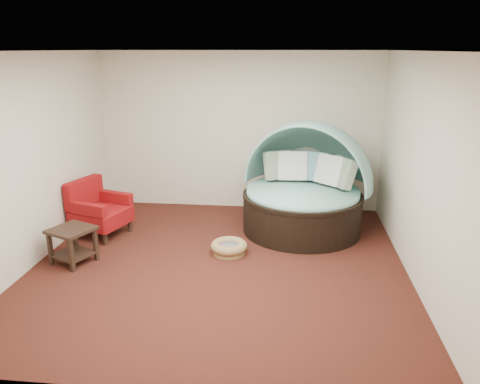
# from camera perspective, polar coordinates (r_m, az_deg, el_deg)

# --- Properties ---
(floor) EXTENTS (5.00, 5.00, 0.00)m
(floor) POSITION_cam_1_polar(r_m,az_deg,el_deg) (6.47, -2.54, -8.85)
(floor) COLOR #441A13
(floor) RESTS_ON ground
(wall_back) EXTENTS (5.00, 0.00, 5.00)m
(wall_back) POSITION_cam_1_polar(r_m,az_deg,el_deg) (8.42, -0.10, 7.33)
(wall_back) COLOR beige
(wall_back) RESTS_ON floor
(wall_front) EXTENTS (5.00, 0.00, 5.00)m
(wall_front) POSITION_cam_1_polar(r_m,az_deg,el_deg) (3.66, -8.73, -6.10)
(wall_front) COLOR beige
(wall_front) RESTS_ON floor
(wall_left) EXTENTS (0.00, 5.00, 5.00)m
(wall_left) POSITION_cam_1_polar(r_m,az_deg,el_deg) (6.83, -23.97, 3.54)
(wall_left) COLOR beige
(wall_left) RESTS_ON floor
(wall_right) EXTENTS (0.00, 5.00, 5.00)m
(wall_right) POSITION_cam_1_polar(r_m,az_deg,el_deg) (6.13, 21.08, 2.46)
(wall_right) COLOR beige
(wall_right) RESTS_ON floor
(ceiling) EXTENTS (5.00, 5.00, 0.00)m
(ceiling) POSITION_cam_1_polar(r_m,az_deg,el_deg) (5.81, -2.92, 16.80)
(ceiling) COLOR white
(ceiling) RESTS_ON wall_back
(canopy_daybed) EXTENTS (2.47, 2.43, 1.75)m
(canopy_daybed) POSITION_cam_1_polar(r_m,az_deg,el_deg) (7.53, 7.97, 1.38)
(canopy_daybed) COLOR black
(canopy_daybed) RESTS_ON floor
(pet_basket) EXTENTS (0.64, 0.64, 0.18)m
(pet_basket) POSITION_cam_1_polar(r_m,az_deg,el_deg) (6.76, -1.35, -6.76)
(pet_basket) COLOR olive
(pet_basket) RESTS_ON floor
(red_armchair) EXTENTS (0.95, 0.95, 0.89)m
(red_armchair) POSITION_cam_1_polar(r_m,az_deg,el_deg) (7.66, -16.94, -2.10)
(red_armchair) COLOR black
(red_armchair) RESTS_ON floor
(side_table) EXTENTS (0.69, 0.69, 0.50)m
(side_table) POSITION_cam_1_polar(r_m,az_deg,el_deg) (6.80, -19.74, -5.59)
(side_table) COLOR black
(side_table) RESTS_ON floor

